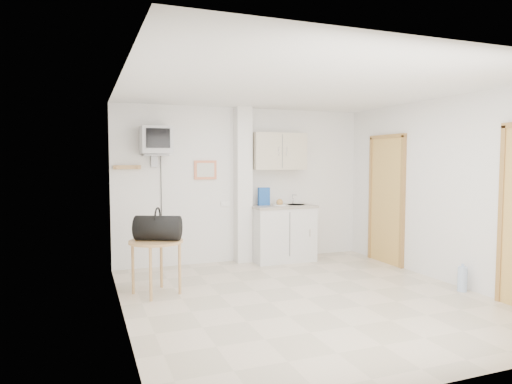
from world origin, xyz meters
name	(u,v)px	position (x,y,z in m)	size (l,w,h in m)	color
ground	(306,298)	(0.00, 0.00, 0.00)	(4.50, 4.50, 0.00)	beige
room_envelope	(321,170)	(0.24, 0.09, 1.54)	(4.24, 4.54, 2.55)	white
kitchenette	(282,212)	(0.57, 2.00, 0.80)	(1.03, 0.58, 2.10)	silver
crt_television	(156,141)	(-1.45, 2.02, 1.94)	(0.44, 0.45, 2.15)	slate
round_table	(156,247)	(-1.65, 0.81, 0.59)	(0.66, 0.66, 0.67)	#AF814B
duffel_bag	(158,228)	(-1.62, 0.82, 0.83)	(0.63, 0.51, 0.41)	black
water_bottle	(462,279)	(1.98, -0.45, 0.16)	(0.12, 0.12, 0.35)	#A3BDE0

